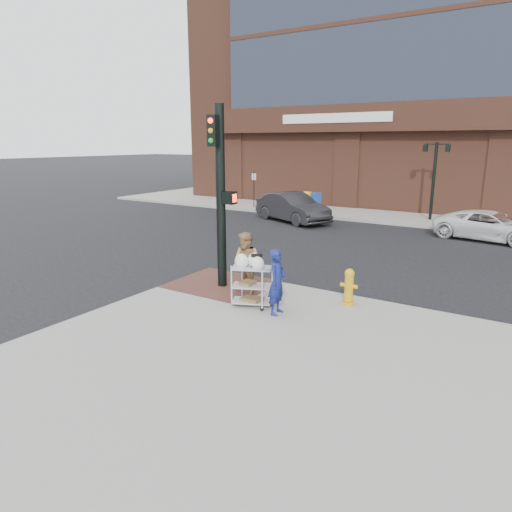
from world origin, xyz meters
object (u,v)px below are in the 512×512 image
Objects in this scene: lamp_post at (434,172)px; sedan_dark at (292,207)px; minivan_white at (491,226)px; woman_blue at (277,282)px; pedestrian_tan at (246,263)px; utility_cart at (252,282)px; traffic_signal_pole at (221,192)px; fire_hydrant at (349,286)px.

lamp_post is 0.85× the size of sedan_dark.
lamp_post is 0.88× the size of minivan_white.
woman_blue is 1.71m from pedestrian_tan.
minivan_white is 3.37× the size of utility_cart.
traffic_signal_pole is 5.29× the size of fire_hydrant.
sedan_dark is at bearing 108.42° from traffic_signal_pole.
pedestrian_tan is (-1.47, 0.87, 0.05)m from woman_blue.
minivan_white is (3.20, -3.39, -1.98)m from lamp_post.
pedestrian_tan reaches higher than minivan_white.
sedan_dark reaches higher than utility_cart.
traffic_signal_pole reaches higher than lamp_post.
fire_hydrant is (2.04, 1.37, -0.13)m from utility_cart.
minivan_white is (5.68, 11.84, -2.20)m from traffic_signal_pole.
traffic_signal_pole reaches higher than pedestrian_tan.
traffic_signal_pole reaches higher than fire_hydrant.
sedan_dark reaches higher than minivan_white.
pedestrian_tan is (-1.55, -15.40, -1.62)m from lamp_post.
lamp_post reaches higher than pedestrian_tan.
traffic_signal_pole reaches higher than minivan_white.
fire_hydrant is at bearing 33.92° from utility_cart.
pedestrian_tan is (0.93, -0.17, -1.84)m from traffic_signal_pole.
sedan_dark is (-4.73, 11.60, -0.22)m from pedestrian_tan.
fire_hydrant is (1.14, -14.75, -1.99)m from lamp_post.
sedan_dark reaches higher than fire_hydrant.
traffic_signal_pole is at bearing -176.81° from pedestrian_tan.
pedestrian_tan is 12.53m from sedan_dark.
sedan_dark is at bearing -148.82° from lamp_post.
fire_hydrant is (7.42, -10.95, -0.14)m from sedan_dark.
woman_blue reaches higher than fire_hydrant.
pedestrian_tan reaches higher than utility_cart.
minivan_white reaches higher than fire_hydrant.
fire_hydrant is at bearing -44.76° from woman_blue.
sedan_dark is at bearing 102.23° from minivan_white.
traffic_signal_pole is 13.31m from minivan_white.
fire_hydrant is at bearing -121.40° from sedan_dark.
traffic_signal_pole is at bearing -137.12° from sedan_dark.
utility_cart is at bearing 171.89° from minivan_white.
pedestrian_tan is at bearing -166.45° from fire_hydrant.
pedestrian_tan reaches higher than fire_hydrant.
lamp_post is 14.93m from fire_hydrant.
traffic_signal_pole is 3.13× the size of woman_blue.
lamp_post is 2.96× the size of utility_cart.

